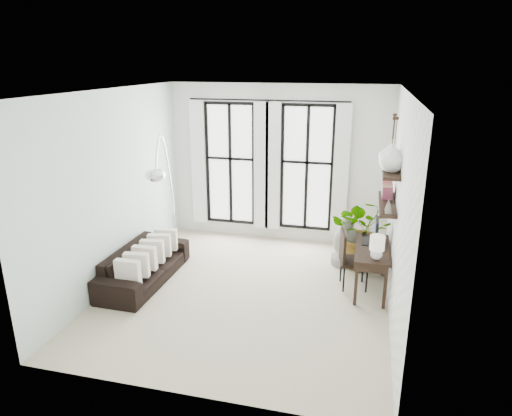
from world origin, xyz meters
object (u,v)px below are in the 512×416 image
(plant, at_px, (363,231))
(desk, at_px, (372,251))
(buddha, at_px, (346,244))
(sofa, at_px, (144,265))
(desk_chair, at_px, (349,256))
(arc_lamp, at_px, (163,164))

(plant, xyz_separation_m, desk, (0.17, -1.00, 0.04))
(buddha, bearing_deg, sofa, -155.35)
(desk, bearing_deg, desk_chair, 169.49)
(sofa, relative_size, arc_lamp, 0.84)
(sofa, height_order, desk, desk)
(desk_chair, height_order, arc_lamp, arc_lamp)
(sofa, xyz_separation_m, desk, (3.75, 0.55, 0.41))
(sofa, distance_m, arc_lamp, 1.77)
(sofa, xyz_separation_m, desk_chair, (3.39, 0.62, 0.26))
(sofa, bearing_deg, arc_lamp, -6.41)
(plant, relative_size, desk_chair, 1.37)
(arc_lamp, bearing_deg, buddha, 12.92)
(sofa, xyz_separation_m, plant, (3.58, 1.55, 0.37))
(desk, bearing_deg, arc_lamp, 176.43)
(plant, height_order, desk_chair, plant)
(sofa, xyz_separation_m, buddha, (3.30, 1.51, 0.10))
(desk_chair, distance_m, arc_lamp, 3.55)
(desk_chair, bearing_deg, plant, 67.79)
(buddha, bearing_deg, desk, -64.87)
(plant, relative_size, buddha, 1.43)
(plant, bearing_deg, desk_chair, -101.16)
(buddha, bearing_deg, plant, 7.56)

